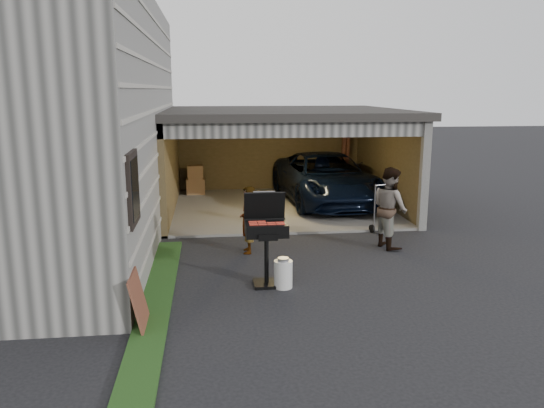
{
  "coord_description": "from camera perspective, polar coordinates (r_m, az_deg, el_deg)",
  "views": [
    {
      "loc": [
        -1.33,
        -8.75,
        3.44
      ],
      "look_at": [
        -0.08,
        1.77,
        1.15
      ],
      "focal_mm": 35.0,
      "sensor_mm": 36.0,
      "label": 1
    }
  ],
  "objects": [
    {
      "name": "hand_truck",
      "position": [
        13.3,
        11.62,
        -2.02
      ],
      "size": [
        0.53,
        0.48,
        1.2
      ],
      "rotation": [
        0.0,
        0.0,
        0.32
      ],
      "color": "slate",
      "rests_on": "ground"
    },
    {
      "name": "man",
      "position": [
        11.95,
        12.58,
        -0.38
      ],
      "size": [
        0.85,
        1.0,
        1.8
      ],
      "primitive_type": "imported",
      "rotation": [
        0.0,
        0.0,
        1.79
      ],
      "color": "#51391F",
      "rests_on": "ground"
    },
    {
      "name": "bbq_grill",
      "position": [
        9.37,
        -0.63,
        -3.03
      ],
      "size": [
        0.74,
        0.65,
        1.65
      ],
      "color": "black",
      "rests_on": "ground"
    },
    {
      "name": "woman",
      "position": [
        11.3,
        -2.63,
        -1.72
      ],
      "size": [
        0.35,
        0.53,
        1.45
      ],
      "primitive_type": "imported",
      "rotation": [
        0.0,
        0.0,
        -1.57
      ],
      "color": "silver",
      "rests_on": "ground"
    },
    {
      "name": "house",
      "position": [
        13.59,
        -27.16,
        7.96
      ],
      "size": [
        7.0,
        11.0,
        5.5
      ],
      "primitive_type": "cube",
      "color": "#474744",
      "rests_on": "ground"
    },
    {
      "name": "garage",
      "position": [
        15.76,
        0.88,
        6.47
      ],
      "size": [
        6.8,
        6.3,
        2.9
      ],
      "color": "#605E59",
      "rests_on": "ground"
    },
    {
      "name": "plywood_panel",
      "position": [
        8.08,
        -14.11,
        -10.13
      ],
      "size": [
        0.21,
        0.76,
        0.84
      ],
      "primitive_type": "cube",
      "rotation": [
        0.0,
        -0.21,
        0.0
      ],
      "color": "brown",
      "rests_on": "ground"
    },
    {
      "name": "minivan",
      "position": [
        16.26,
        5.82,
        2.59
      ],
      "size": [
        2.81,
        5.5,
        1.49
      ],
      "primitive_type": "imported",
      "rotation": [
        0.0,
        0.0,
        0.06
      ],
      "color": "black",
      "rests_on": "ground"
    },
    {
      "name": "propane_tank",
      "position": [
        9.45,
        1.21,
        -7.56
      ],
      "size": [
        0.44,
        0.44,
        0.49
      ],
      "primitive_type": "cylinder",
      "rotation": [
        0.0,
        0.0,
        -0.43
      ],
      "color": "white",
      "rests_on": "ground"
    },
    {
      "name": "groundcover_strip",
      "position": [
        8.51,
        -12.68,
        -11.72
      ],
      "size": [
        0.5,
        8.0,
        0.06
      ],
      "primitive_type": "cube",
      "color": "#193814",
      "rests_on": "ground"
    },
    {
      "name": "ground",
      "position": [
        9.49,
        1.75,
        -9.05
      ],
      "size": [
        80.0,
        80.0,
        0.0
      ],
      "primitive_type": "plane",
      "color": "black",
      "rests_on": "ground"
    }
  ]
}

